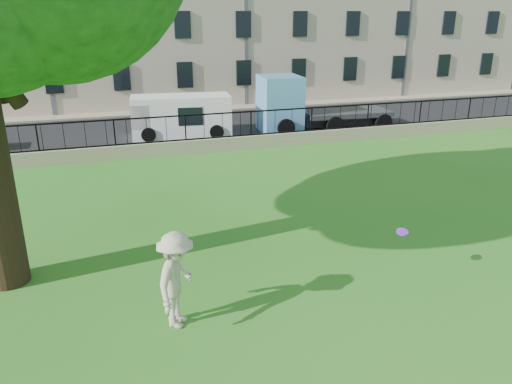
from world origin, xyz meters
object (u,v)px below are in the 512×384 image
object	(u,v)px
frisbee	(402,232)
white_van	(181,116)
man	(177,280)
blue_truck	(324,102)

from	to	relation	value
frisbee	white_van	xyz separation A→B (m)	(-2.24, 15.98, -0.22)
man	white_van	distance (m)	16.38
white_van	blue_truck	world-z (taller)	blue_truck
man	frisbee	distance (m)	5.15
man	frisbee	world-z (taller)	man
white_van	blue_truck	distance (m)	7.52
man	white_van	world-z (taller)	white_van
blue_truck	man	bearing A→B (deg)	-119.72
frisbee	blue_truck	size ratio (longest dim) A/B	0.04
white_van	blue_truck	xyz separation A→B (m)	(7.48, -0.74, 0.42)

